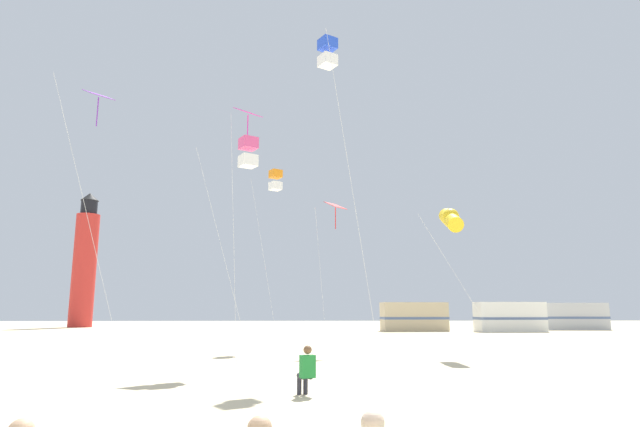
{
  "coord_description": "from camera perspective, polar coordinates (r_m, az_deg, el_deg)",
  "views": [
    {
      "loc": [
        0.01,
        -7.51,
        1.97
      ],
      "look_at": [
        0.86,
        11.33,
        5.44
      ],
      "focal_mm": 29.78,
      "sensor_mm": 36.0,
      "label": 1
    }
  ],
  "objects": [
    {
      "name": "kite_diamond_magenta",
      "position": [
        21.99,
        -7.85,
        9.7
      ],
      "size": [
        1.33,
        1.33,
        10.12
      ],
      "color": "silver",
      "rests_on": "ground"
    },
    {
      "name": "rv_van_tan",
      "position": [
        54.3,
        10.07,
        -10.88
      ],
      "size": [
        6.59,
        2.78,
        2.8
      ],
      "rotation": [
        0.0,
        0.0,
        0.07
      ],
      "color": "#C6B28C",
      "rests_on": "ground"
    },
    {
      "name": "rv_van_white",
      "position": [
        54.83,
        19.71,
        -10.43
      ],
      "size": [
        6.52,
        2.56,
        2.8
      ],
      "rotation": [
        0.0,
        0.0,
        0.03
      ],
      "color": "white",
      "rests_on": "ground"
    },
    {
      "name": "kite_box_orange",
      "position": [
        30.04,
        -4.81,
        3.57
      ],
      "size": [
        1.77,
        1.77,
        9.8
      ],
      "color": "silver",
      "rests_on": "ground"
    },
    {
      "name": "kite_box_blue",
      "position": [
        21.6,
        0.83,
        16.84
      ],
      "size": [
        2.25,
        2.25,
        12.46
      ],
      "color": "silver",
      "rests_on": "ground"
    },
    {
      "name": "kite_tube_gold",
      "position": [
        25.09,
        13.88,
        -0.59
      ],
      "size": [
        3.45,
        3.18,
        6.82
      ],
      "color": "silver",
      "rests_on": "ground"
    },
    {
      "name": "kite_diamond_violet",
      "position": [
        21.13,
        -22.76,
        10.72
      ],
      "size": [
        2.65,
        2.43,
        9.92
      ],
      "color": "silver",
      "rests_on": "ground"
    },
    {
      "name": "kite_flyer_standing",
      "position": [
        13.06,
        -1.48,
        -16.37
      ],
      "size": [
        0.46,
        0.56,
        1.16
      ],
      "rotation": [
        0.0,
        0.0,
        3.49
      ],
      "color": "#238438",
      "rests_on": "ground"
    },
    {
      "name": "lighthouse_distant",
      "position": [
        72.64,
        -23.97,
        -4.9
      ],
      "size": [
        2.8,
        2.8,
        16.8
      ],
      "color": "red",
      "rests_on": "ground"
    },
    {
      "name": "kite_diamond_scarlet",
      "position": [
        26.69,
        1.58,
        0.32
      ],
      "size": [
        1.63,
        1.63,
        7.4
      ],
      "color": "silver",
      "rests_on": "ground"
    },
    {
      "name": "rv_van_silver",
      "position": [
        63.4,
        25.65,
        -9.94
      ],
      "size": [
        6.62,
        2.89,
        2.8
      ],
      "rotation": [
        0.0,
        0.0,
        -0.09
      ],
      "color": "#B7BABF",
      "rests_on": "ground"
    },
    {
      "name": "kite_box_rainbow",
      "position": [
        20.62,
        -7.73,
        6.51
      ],
      "size": [
        2.42,
        2.3,
        8.52
      ],
      "color": "silver",
      "rests_on": "ground"
    }
  ]
}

